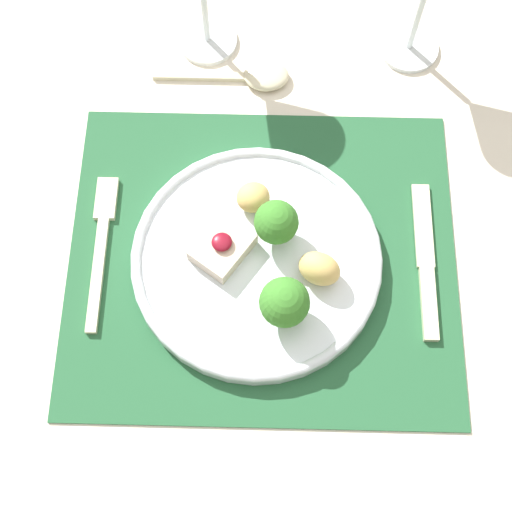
{
  "coord_description": "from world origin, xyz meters",
  "views": [
    {
      "loc": [
        0.0,
        -0.3,
        1.47
      ],
      "look_at": [
        -0.01,
        -0.01,
        0.75
      ],
      "focal_mm": 50.0,
      "sensor_mm": 36.0,
      "label": 1
    }
  ],
  "objects_px": {
    "fork": "(101,240)",
    "spoon": "(257,76)",
    "dinner_plate": "(259,259)",
    "knife": "(426,270)"
  },
  "relations": [
    {
      "from": "fork",
      "to": "spoon",
      "type": "bearing_deg",
      "value": 50.47
    },
    {
      "from": "fork",
      "to": "spoon",
      "type": "relative_size",
      "value": 1.08
    },
    {
      "from": "dinner_plate",
      "to": "spoon",
      "type": "height_order",
      "value": "dinner_plate"
    },
    {
      "from": "dinner_plate",
      "to": "fork",
      "type": "relative_size",
      "value": 1.48
    },
    {
      "from": "dinner_plate",
      "to": "knife",
      "type": "bearing_deg",
      "value": -1.32
    },
    {
      "from": "spoon",
      "to": "dinner_plate",
      "type": "bearing_deg",
      "value": -86.42
    },
    {
      "from": "fork",
      "to": "spoon",
      "type": "xyz_separation_m",
      "value": [
        0.17,
        0.23,
        0.0
      ]
    },
    {
      "from": "dinner_plate",
      "to": "spoon",
      "type": "xyz_separation_m",
      "value": [
        -0.01,
        0.25,
        -0.01
      ]
    },
    {
      "from": "dinner_plate",
      "to": "fork",
      "type": "bearing_deg",
      "value": 172.59
    },
    {
      "from": "dinner_plate",
      "to": "knife",
      "type": "distance_m",
      "value": 0.19
    }
  ]
}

